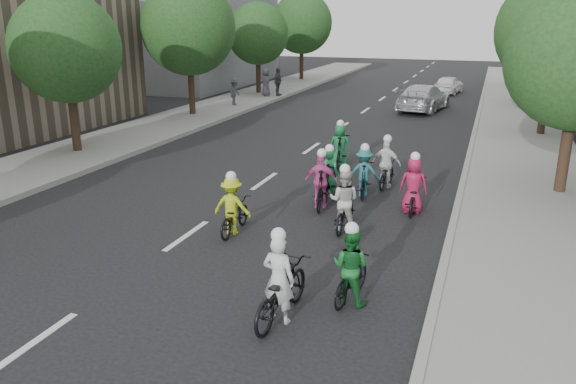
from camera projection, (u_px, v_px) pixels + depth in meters
The scene contains 28 objects.
ground at pixel (187, 236), 13.64m from camera, with size 120.00×120.00×0.00m, color black.
sidewalk_left at pixel (142, 133), 25.18m from camera, with size 4.00×80.00×0.15m, color gray.
curb_left at pixel (180, 136), 24.54m from camera, with size 0.18×80.00×0.18m, color #999993.
sidewalk_right at pixel (525, 164), 19.97m from camera, with size 4.00×80.00×0.15m, color gray.
curb_right at pixel (468, 159), 20.60m from camera, with size 0.18×80.00×0.18m, color #999993.
bldg_sw at pixel (184, 31), 42.74m from camera, with size 10.00×14.00×8.00m, color slate.
tree_l_2 at pixel (66, 48), 20.49m from camera, with size 4.00×4.00×5.97m.
tree_l_3 at pixel (188, 28), 28.39m from camera, with size 4.80×4.80×6.93m.
tree_l_4 at pixel (258, 34), 36.62m from camera, with size 4.00×4.00×5.97m.
tree_l_5 at pixel (302, 23), 44.52m from camera, with size 4.80×4.80×6.93m.
tree_r_1 at pixel (554, 30), 23.39m from camera, with size 4.80×4.80×6.93m.
tree_r_2 at pixel (540, 37), 31.63m from camera, with size 4.00×4.00×5.97m.
tree_r_3 at pixel (533, 24), 39.53m from camera, with size 4.80×4.80×6.93m.
cyclist_0 at pixel (280, 288), 9.75m from camera, with size 0.85×2.02×1.74m.
cyclist_1 at pixel (351, 272), 10.36m from camera, with size 0.78×1.54×1.59m.
cyclist_2 at pixel (233, 211), 13.64m from camera, with size 0.95×1.64×1.59m.
cyclist_3 at pixel (322, 185), 15.50m from camera, with size 0.95×1.95×1.69m.
cyclist_4 at pixel (413, 191), 15.15m from camera, with size 0.77×1.70×1.69m.
cyclist_5 at pixel (330, 179), 16.17m from camera, with size 0.64×1.90×1.65m.
cyclist_6 at pixel (344, 206), 13.92m from camera, with size 0.76×1.72×1.69m.
cyclist_7 at pixel (364, 175), 16.50m from camera, with size 0.99×1.70×1.59m.
cyclist_8 at pixel (386, 169), 17.33m from camera, with size 0.91×1.59×1.67m.
cyclist_9 at pixel (340, 149), 19.59m from camera, with size 0.82×1.96×1.70m.
follow_car_lead at pixel (424, 98), 31.32m from camera, with size 2.04×5.02×1.46m, color silver.
follow_car_trail at pixel (449, 85), 38.16m from camera, with size 1.44×3.57×1.22m, color white.
spectator_0 at pixel (235, 92), 32.34m from camera, with size 0.98×0.56×1.51m, color #474953.
spectator_1 at pixel (278, 82), 35.96m from camera, with size 1.05×0.44×1.79m, color #484854.
spectator_2 at pixel (266, 82), 35.93m from camera, with size 0.85×0.56×1.75m, color #535461.
Camera 1 is at (6.65, -11.08, 5.12)m, focal length 35.00 mm.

